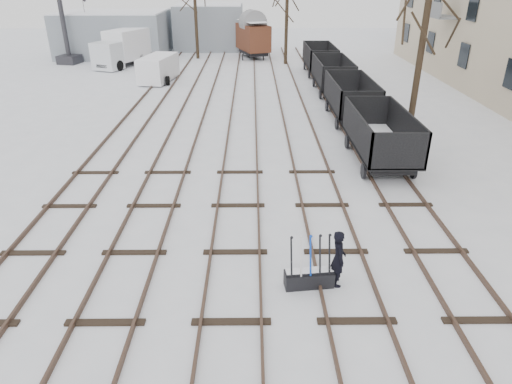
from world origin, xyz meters
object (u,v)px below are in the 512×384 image
worker (338,258)px  lorry (124,48)px  freight_wagon_a (379,143)px  box_van_wagon (253,37)px  ground_frame (309,277)px  crane (67,38)px  panel_van (158,68)px

worker → lorry: 34.33m
freight_wagon_a → box_van_wagon: bearing=101.3°
ground_frame → box_van_wagon: box_van_wagon is taller
lorry → worker: bearing=-44.5°
worker → freight_wagon_a: (3.24, 8.64, 0.06)m
freight_wagon_a → box_van_wagon: (-5.37, 26.90, 1.11)m
worker → freight_wagon_a: size_ratio=0.29×
freight_wagon_a → crane: 32.73m
lorry → panel_van: (4.11, -6.50, -0.57)m
panel_van → lorry: bearing=132.6°
freight_wagon_a → crane: (-22.02, 24.17, 1.35)m
box_van_wagon → lorry: bearing=-179.2°
ground_frame → crane: (-18.03, 32.91, 1.93)m
worker → lorry: lorry is taller
ground_frame → worker: 0.92m
freight_wagon_a → panel_van: (-12.54, 16.44, 0.12)m
box_van_wagon → panel_van: bearing=-143.0°
crane → box_van_wagon: bearing=22.0°
freight_wagon_a → panel_van: 20.68m
crane → lorry: bearing=-0.1°
worker → crane: bearing=26.5°
lorry → crane: size_ratio=0.82×
ground_frame → panel_van: bearing=102.3°
panel_van → crane: size_ratio=0.54×
crane → worker: bearing=-47.5°
ground_frame → lorry: lorry is taller
lorry → crane: 5.55m
freight_wagon_a → lorry: size_ratio=0.80×
box_van_wagon → lorry: 11.96m
ground_frame → freight_wagon_a: 9.63m
worker → lorry: (-13.41, 31.59, 0.74)m
ground_frame → freight_wagon_a: size_ratio=0.27×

